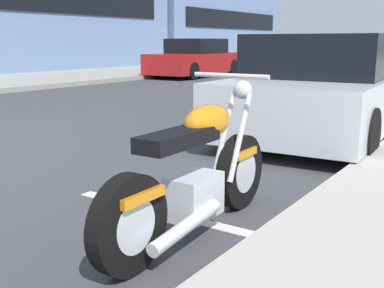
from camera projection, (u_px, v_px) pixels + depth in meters
The scene contains 5 objects.
sidewalk_far_curb at pixel (123, 73), 19.69m from camera, with size 120.00×5.00×0.14m, color gray.
parking_stall_stripe at pixel (186, 218), 3.64m from camera, with size 0.12×2.20×0.01m, color silver.
parked_motorcycle at pixel (196, 177), 3.27m from camera, with size 1.96×0.62×1.10m.
parked_car_second_in_row at pixel (325, 89), 6.80m from camera, with size 4.41×2.13×1.42m.
car_opposite_curb at pixel (196, 59), 18.37m from camera, with size 4.76×1.98×1.44m.
Camera 1 is at (-2.82, -6.21, 1.33)m, focal length 44.42 mm.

